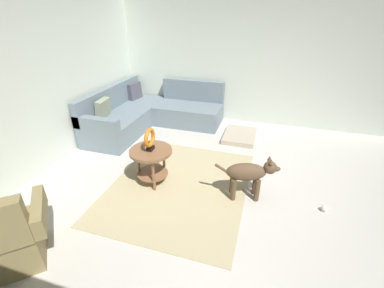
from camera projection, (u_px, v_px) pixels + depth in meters
ground_plane at (225, 204)px, 3.47m from camera, size 6.00×6.00×0.10m
wall_back at (22, 84)px, 3.58m from camera, size 6.00×0.12×2.70m
wall_right at (255, 60)px, 5.30m from camera, size 0.12×6.00×2.70m
area_rug at (179, 185)px, 3.75m from camera, size 2.30×1.90×0.01m
sectional_couch at (150, 114)px, 5.52m from camera, size 2.20×2.25×0.88m
armchair at (3, 240)px, 2.47m from camera, size 0.99×0.99×0.88m
side_table at (151, 157)px, 3.65m from camera, size 0.60×0.60×0.54m
torus_sculpture at (150, 139)px, 3.51m from camera, size 0.28×0.08×0.33m
dog_bed_mat at (240, 136)px, 5.12m from camera, size 0.80×0.60×0.09m
dog at (249, 174)px, 3.36m from camera, size 0.35×0.83×0.63m
dog_toy_ball at (325, 209)px, 3.27m from camera, size 0.08×0.08×0.08m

